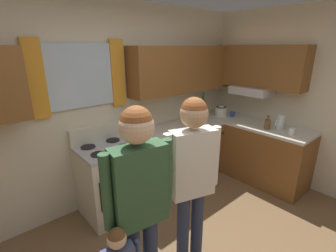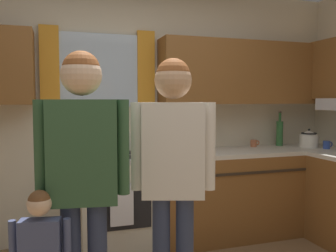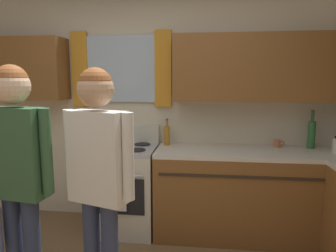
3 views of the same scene
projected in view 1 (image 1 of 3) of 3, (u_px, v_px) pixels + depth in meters
The scene contains 14 objects.
back_wall_unit at pixel (111, 95), 3.04m from camera, with size 4.60×0.42×2.60m.
right_wall_unit at pixel (325, 97), 3.23m from camera, with size 0.52×4.05×2.60m.
kitchen_counter_run at pixel (216, 151), 3.83m from camera, with size 2.17×1.81×0.90m.
stove_oven at pixel (109, 179), 3.00m from camera, with size 0.66×0.67×1.10m.
bottle_squat_brown at pixel (267, 124), 3.47m from camera, with size 0.08×0.08×0.21m.
bottle_oil_amber at pixel (129, 128), 3.21m from camera, with size 0.06×0.06×0.29m.
bottle_wine_green at pixel (203, 107), 4.13m from camera, with size 0.08×0.08×0.39m.
cup_terracotta at pixel (189, 117), 3.97m from camera, with size 0.11×0.07×0.08m.
mug_cobalt_blue at pixel (232, 114), 4.10m from camera, with size 0.11×0.07×0.08m.
mug_ceramic_white at pixel (292, 131), 3.25m from camera, with size 0.13×0.08×0.09m.
stovetop_kettle at pixel (221, 110), 4.14m from camera, with size 0.27×0.20×0.21m.
water_pitcher at pixel (280, 122), 3.44m from camera, with size 0.19×0.11×0.22m.
adult_holding_child at pixel (140, 194), 1.67m from camera, with size 0.52×0.23×1.69m.
adult_in_plaid at pixel (192, 170), 2.02m from camera, with size 0.50×0.27×1.67m.
Camera 1 is at (-1.39, -0.93, 2.03)m, focal length 25.72 mm.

